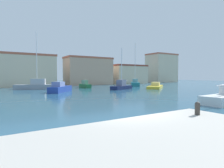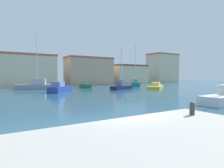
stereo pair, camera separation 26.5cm
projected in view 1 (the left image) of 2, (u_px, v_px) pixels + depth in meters
The scene contains 12 objects.
water at pixel (127, 91), 33.10m from camera, with size 160.00×160.00×0.00m, color #285670.
mooring_bollard at pixel (197, 108), 7.26m from camera, with size 0.20×0.20×0.51m.
sailboat_teal_distant_east at pixel (135, 83), 48.66m from camera, with size 5.69×6.85×10.94m.
motorboat_green_near_pier at pixel (85, 85), 40.65m from camera, with size 1.11×4.13×1.67m.
sailboat_navy_outer_mooring at pixel (122, 86), 36.36m from camera, with size 5.57×3.54×7.89m.
motorboat_blue_behind_lamppost at pixel (60, 88), 30.27m from camera, with size 5.04×5.59×1.67m.
motorboat_yellow_far_left at pixel (155, 86), 40.10m from camera, with size 8.21×7.30×1.24m.
sailboat_grey_far_right at pixel (37, 85), 36.60m from camera, with size 8.34×4.76×11.06m.
yacht_club at pixel (25, 70), 44.81m from camera, with size 13.78×5.27×7.78m.
warehouse_block at pixel (88, 71), 54.34m from camera, with size 13.31×6.23×7.87m.
waterfront_apartments at pixel (128, 74), 63.67m from camera, with size 11.93×7.08×6.21m.
harbor_office at pixel (161, 68), 75.74m from camera, with size 11.21×7.54×11.23m.
Camera 1 is at (-4.76, -6.59, 2.63)m, focal length 30.39 mm.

